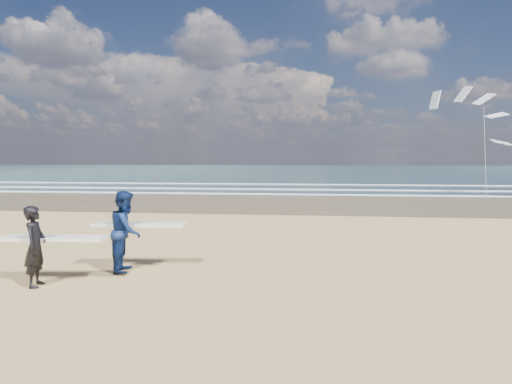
# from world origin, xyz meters

# --- Properties ---
(ocean) EXTENTS (220.00, 100.00, 0.02)m
(ocean) POSITION_xyz_m (20.00, 72.00, 0.01)
(ocean) COLOR #1B333C
(ocean) RESTS_ON ground
(surfer_near) EXTENTS (2.24, 1.05, 1.66)m
(surfer_near) POSITION_xyz_m (-1.33, 0.19, 0.85)
(surfer_near) COLOR black
(surfer_near) RESTS_ON ground
(surfer_far) EXTENTS (2.23, 1.19, 1.87)m
(surfer_far) POSITION_xyz_m (-0.01, 1.58, 0.94)
(surfer_far) COLOR #0C1C47
(surfer_far) RESTS_ON ground
(kite_1) EXTENTS (6.55, 4.82, 7.96)m
(kite_1) POSITION_xyz_m (15.97, 24.70, 4.65)
(kite_1) COLOR slate
(kite_1) RESTS_ON ground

